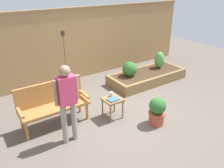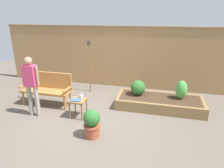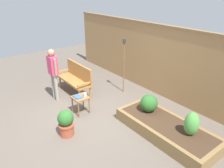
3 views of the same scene
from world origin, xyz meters
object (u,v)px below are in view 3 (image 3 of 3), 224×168
Objects in this scene: shrub_far_corner at (192,124)px; person_by_bench at (53,70)px; garden_bench at (76,77)px; shrub_near_bench at (149,103)px; side_table at (81,100)px; cup_on_table at (85,95)px; tiki_torch at (124,57)px; book_on_table at (78,97)px; potted_boxwood at (66,123)px.

person_by_bench is (-3.72, -1.35, 0.37)m from shrub_far_corner.
shrub_near_bench is (2.56, 0.61, -0.03)m from garden_bench.
shrub_near_bench reaches higher than side_table.
garden_bench is at bearing 161.33° from cup_on_table.
garden_bench is at bearing -125.36° from tiki_torch.
shrub_far_corner is at bearing 9.22° from garden_bench.
person_by_bench is at bearing -151.79° from shrub_near_bench.
book_on_table is 0.55× the size of shrub_near_bench.
tiki_torch is at bearing 168.09° from shrub_far_corner.
shrub_far_corner reaches higher than side_table.
shrub_near_bench is at bearing 37.54° from cup_on_table.
book_on_table is at bearing -139.47° from shrub_near_bench.
person_by_bench is at bearing -177.19° from book_on_table.
side_table is 2.82m from shrub_far_corner.
shrub_near_bench is at bearing 35.72° from book_on_table.
garden_bench is 0.84× the size of tiki_torch.
garden_bench is 6.10× the size of book_on_table.
person_by_bench is at bearing 163.17° from potted_boxwood.
garden_bench is at bearing 92.96° from person_by_bench.
side_table is (1.18, -0.53, -0.15)m from garden_bench.
person_by_bench is (-1.14, -0.21, 0.54)m from side_table.
tiki_torch is (0.86, 1.22, 0.63)m from garden_bench.
potted_boxwood is at bearing -35.15° from garden_bench.
side_table is at bearing -113.05° from cup_on_table.
person_by_bench is at bearing -112.85° from tiki_torch.
side_table is at bearing -24.32° from garden_bench.
shrub_far_corner is (1.19, 0.00, 0.05)m from shrub_near_bench.
person_by_bench is at bearing -169.51° from side_table.
shrub_far_corner reaches higher than shrub_near_bench.
side_table is 0.92× the size of shrub_far_corner.
side_table is 0.12m from book_on_table.
book_on_table is 0.38× the size of potted_boxwood.
shrub_far_corner is (2.60, 1.20, 0.07)m from book_on_table.
potted_boxwood is at bearing -55.59° from cup_on_table.
garden_bench is at bearing -170.78° from shrub_far_corner.
book_on_table is at bearing -111.81° from side_table.
shrub_near_bench is (1.41, 1.20, 0.02)m from book_on_table.
garden_bench is 2.29× the size of potted_boxwood.
person_by_bench is (-1.19, -0.33, 0.41)m from cup_on_table.
shrub_far_corner is 3.97m from person_by_bench.
side_table is 0.99m from potted_boxwood.
garden_bench is 0.92× the size of person_by_bench.
potted_boxwood is 1.46× the size of shrub_near_bench.
shrub_far_corner is at bearing -11.91° from tiki_torch.
shrub_far_corner reaches higher than potted_boxwood.
person_by_bench reaches higher than cup_on_table.
shrub_far_corner is at bearing 23.89° from side_table.
tiki_torch is at bearing 54.64° from garden_bench.
shrub_near_bench is (1.33, 1.02, -0.01)m from cup_on_table.
cup_on_table is 0.20m from book_on_table.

